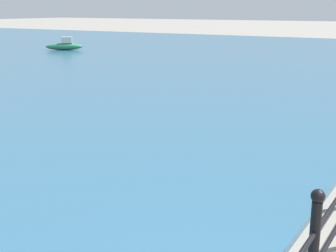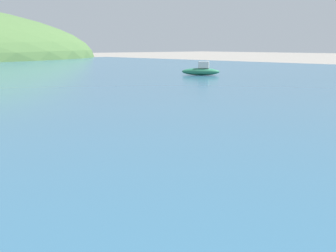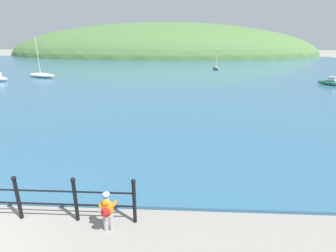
{
  "view_description": "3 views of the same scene",
  "coord_description": "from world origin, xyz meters",
  "views": [
    {
      "loc": [
        -2.5,
        0.67,
        2.65
      ],
      "look_at": [
        3.02,
        4.07,
        1.01
      ],
      "focal_mm": 50.0,
      "sensor_mm": 36.0,
      "label": 1
    },
    {
      "loc": [
        -0.89,
        1.96,
        1.9
      ],
      "look_at": [
        3.54,
        6.94,
        0.74
      ],
      "focal_mm": 50.0,
      "sensor_mm": 36.0,
      "label": 2
    },
    {
      "loc": [
        5.23,
        -3.9,
        4.38
      ],
      "look_at": [
        4.76,
        5.23,
        1.29
      ],
      "focal_mm": 28.0,
      "sensor_mm": 36.0,
      "label": 3
    }
  ],
  "objects": [
    {
      "name": "boat_green_fishing",
      "position": [
        19.32,
        21.71,
        0.36
      ],
      "size": [
        1.9,
        2.13,
        0.81
      ],
      "color": "#287551",
      "rests_on": "water"
    }
  ]
}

